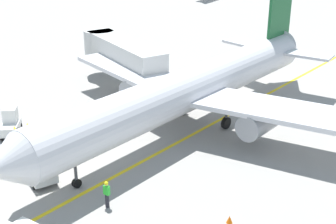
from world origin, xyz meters
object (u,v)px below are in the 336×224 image
at_px(jet_bridge, 118,52).
at_px(safety_cone_nose_right, 229,219).
at_px(safety_cone_nose_left, 59,119).
at_px(baggage_tug_near_wing, 10,123).
at_px(baggage_tug_by_cargo_door, 124,104).
at_px(ground_crew_marshaller, 107,193).
at_px(belt_loader_forward_hold, 37,166).
at_px(airliner, 194,87).

bearing_deg(jet_bridge, safety_cone_nose_right, -35.94).
relative_size(safety_cone_nose_left, safety_cone_nose_right, 1.00).
height_order(safety_cone_nose_left, safety_cone_nose_right, same).
distance_m(jet_bridge, baggage_tug_near_wing, 13.90).
relative_size(baggage_tug_by_cargo_door, safety_cone_nose_left, 6.20).
bearing_deg(ground_crew_marshaller, belt_loader_forward_hold, 179.12).
distance_m(belt_loader_forward_hold, ground_crew_marshaller, 6.10).
bearing_deg(belt_loader_forward_hold, safety_cone_nose_left, 127.35).
bearing_deg(belt_loader_forward_hold, baggage_tug_near_wing, 154.05).
height_order(ground_crew_marshaller, safety_cone_nose_right, ground_crew_marshaller).
bearing_deg(airliner, safety_cone_nose_left, -150.88).
distance_m(baggage_tug_near_wing, ground_crew_marshaller, 13.21).
height_order(jet_bridge, baggage_tug_near_wing, jet_bridge).
relative_size(baggage_tug_near_wing, safety_cone_nose_right, 6.07).
distance_m(airliner, safety_cone_nose_right, 13.39).
distance_m(baggage_tug_by_cargo_door, safety_cone_nose_left, 5.55).
bearing_deg(jet_bridge, belt_loader_forward_hold, -67.20).
relative_size(jet_bridge, safety_cone_nose_left, 29.17).
distance_m(airliner, ground_crew_marshaller, 12.91).
relative_size(belt_loader_forward_hold, safety_cone_nose_left, 11.56).
bearing_deg(safety_cone_nose_left, safety_cone_nose_right, -14.02).
bearing_deg(airliner, belt_loader_forward_hold, -109.18).
relative_size(jet_bridge, baggage_tug_near_wing, 4.81).
xyz_separation_m(airliner, jet_bridge, (-11.44, 4.45, 0.12)).
relative_size(baggage_tug_near_wing, safety_cone_nose_left, 6.07).
distance_m(airliner, safety_cone_nose_left, 11.56).
bearing_deg(belt_loader_forward_hold, jet_bridge, 112.80).
xyz_separation_m(baggage_tug_by_cargo_door, safety_cone_nose_right, (14.64, -8.80, -0.71)).
xyz_separation_m(jet_bridge, belt_loader_forward_hold, (7.10, -16.90, -2.77)).
bearing_deg(safety_cone_nose_right, belt_loader_forward_hold, -168.77).
distance_m(jet_bridge, safety_cone_nose_left, 10.54).
relative_size(baggage_tug_near_wing, belt_loader_forward_hold, 0.53).
height_order(jet_bridge, safety_cone_nose_left, jet_bridge).
distance_m(baggage_tug_near_wing, safety_cone_nose_right, 19.43).
xyz_separation_m(ground_crew_marshaller, safety_cone_nose_left, (-11.47, 7.14, -0.69)).
xyz_separation_m(jet_bridge, baggage_tug_by_cargo_door, (5.19, -5.57, -2.62)).
distance_m(jet_bridge, belt_loader_forward_hold, 18.54).
height_order(baggage_tug_by_cargo_door, safety_cone_nose_left, baggage_tug_by_cargo_door).
height_order(jet_bridge, safety_cone_nose_right, jet_bridge).
bearing_deg(safety_cone_nose_left, belt_loader_forward_hold, -52.65).
height_order(belt_loader_forward_hold, safety_cone_nose_left, belt_loader_forward_hold).
bearing_deg(baggage_tug_by_cargo_door, jet_bridge, 132.94).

